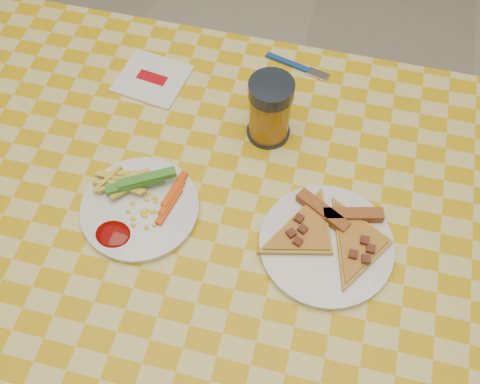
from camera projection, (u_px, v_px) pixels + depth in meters
name	position (u px, v px, depth m)	size (l,w,h in m)	color
ground	(228.00, 344.00, 1.54)	(8.00, 8.00, 0.00)	beige
table	(221.00, 243.00, 0.95)	(1.28, 0.88, 0.76)	silver
plate_left	(140.00, 209.00, 0.90)	(0.19, 0.19, 0.01)	silver
plate_right	(326.00, 245.00, 0.86)	(0.21, 0.21, 0.01)	silver
fries_veggies	(137.00, 195.00, 0.89)	(0.18, 0.16, 0.04)	#E1CE47
pizza_slices	(331.00, 234.00, 0.86)	(0.26, 0.22, 0.02)	gold
drink_glass	(270.00, 110.00, 0.93)	(0.08, 0.08, 0.13)	black
napkin	(152.00, 79.00, 1.05)	(0.14, 0.14, 0.01)	white
fork	(298.00, 66.00, 1.06)	(0.13, 0.05, 0.01)	navy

